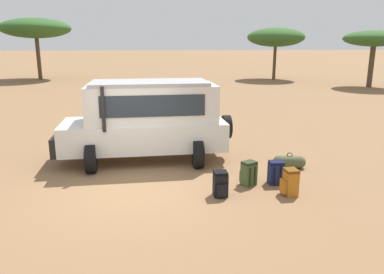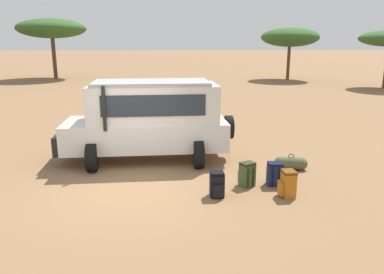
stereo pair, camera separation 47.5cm
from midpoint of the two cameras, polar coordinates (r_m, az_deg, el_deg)
ground_plane at (r=9.57m, az=-7.73°, el=-7.76°), size 320.00×320.00×0.00m
safari_vehicle at (r=11.51m, az=-5.35°, el=2.81°), size 5.39×2.86×2.44m
backpack_beside_front_wheel at (r=8.95m, az=5.37°, el=-7.25°), size 0.33×0.43×0.61m
backpack_cluster_center at (r=9.25m, az=15.83°, el=-6.92°), size 0.41×0.38×0.65m
backpack_near_rear_wheel at (r=9.67m, az=9.76°, el=-5.66°), size 0.44×0.45×0.63m
backpack_outermost at (r=9.88m, az=13.84°, el=-5.52°), size 0.39×0.42×0.61m
duffel_bag_low_black_case at (r=11.21m, az=16.00°, el=-3.87°), size 0.94×0.47×0.47m
acacia_tree_left_mid at (r=40.06m, az=-20.28°, el=15.23°), size 6.55×6.96×5.77m
acacia_tree_centre_back at (r=37.83m, az=15.07°, el=14.46°), size 5.41×5.68×4.89m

